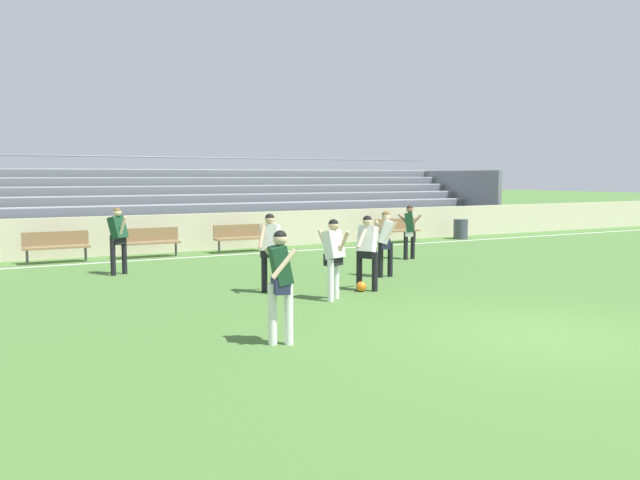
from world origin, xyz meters
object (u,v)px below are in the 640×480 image
player_white_wide_left (367,246)px  player_dark_trailing_run (118,235)px  bench_near_wall_gap (397,228)px  player_dark_challenging (410,227)px  trash_bin (461,229)px  bench_near_bin (56,244)px  bench_centre_sideline (241,235)px  player_white_overlapping (333,252)px  player_dark_wide_right (280,277)px  player_white_on_ball (270,246)px  player_white_pressing_high (386,238)px  soccer_ball (361,287)px  bench_far_left (150,240)px  bleacher_stand (235,202)px

player_white_wide_left → player_dark_trailing_run: (-4.30, 4.89, 0.04)m
bench_near_wall_gap → player_dark_challenging: (-2.43, -4.12, 0.41)m
trash_bin → player_dark_challenging: player_dark_challenging is taller
bench_near_bin → bench_centre_sideline: bearing=0.0°
player_white_overlapping → player_dark_wide_right: player_dark_wide_right is taller
bench_near_wall_gap → player_white_wide_left: bearing=-128.6°
trash_bin → player_white_wide_left: (-9.49, -8.04, 0.58)m
player_white_on_ball → player_dark_trailing_run: 4.79m
trash_bin → player_white_pressing_high: (-8.07, -6.65, 0.57)m
bench_near_wall_gap → player_dark_trailing_run: 11.16m
bench_centre_sideline → player_white_on_ball: size_ratio=1.06×
bench_centre_sideline → player_white_overlapping: (-1.37, -8.61, 0.42)m
bench_near_bin → player_dark_trailing_run: player_dark_trailing_run is taller
bench_near_wall_gap → soccer_ball: bench_near_wall_gap is taller
bench_far_left → player_dark_trailing_run: bearing=-116.1°
player_dark_wide_right → player_dark_trailing_run: size_ratio=1.00×
bench_near_bin → player_dark_trailing_run: bearing=-70.0°
bleacher_stand → bench_near_wall_gap: 6.78m
bench_near_wall_gap → trash_bin: bearing=0.4°
player_white_pressing_high → player_white_on_ball: bearing=-168.5°
trash_bin → player_white_overlapping: player_white_overlapping is taller
bleacher_stand → player_white_wide_left: bearing=-98.2°
player_white_on_ball → player_white_wide_left: bearing=-19.5°
bleacher_stand → player_white_pressing_high: (-0.45, -11.60, -0.48)m
bench_near_bin → player_white_overlapping: size_ratio=1.10×
player_dark_wide_right → trash_bin: bearing=40.8°
bleacher_stand → player_dark_wide_right: size_ratio=13.80×
trash_bin → player_white_on_ball: 13.63m
bleacher_stand → bench_centre_sideline: bleacher_stand is taller
bleacher_stand → soccer_ball: bearing=-98.9°
player_dark_wide_right → player_white_pressing_high: bearing=42.9°
bench_near_wall_gap → player_dark_wide_right: bearing=-131.5°
player_white_overlapping → player_dark_wide_right: bearing=-132.1°
bench_near_bin → player_white_pressing_high: player_white_pressing_high is taller
player_white_on_ball → soccer_ball: bearing=-22.5°
player_white_wide_left → bench_centre_sideline: bearing=88.6°
bench_centre_sideline → player_dark_challenging: size_ratio=1.11×
player_white_pressing_high → bench_far_left: bearing=122.3°
bleacher_stand → player_white_overlapping: (-3.04, -13.58, -0.48)m
bench_near_bin → soccer_ball: bench_near_bin is taller
bench_near_bin → player_white_pressing_high: bearing=-44.0°
player_white_pressing_high → player_dark_challenging: (2.55, 2.50, -0.01)m
bench_near_bin → player_white_on_ball: (3.46, -7.32, 0.47)m
player_white_pressing_high → player_dark_trailing_run: player_dark_trailing_run is taller
soccer_ball → bench_near_wall_gap: bearing=50.8°
bench_near_wall_gap → bench_near_bin: 11.84m
bench_centre_sideline → player_white_overlapping: player_white_overlapping is taller
player_dark_trailing_run → player_white_wide_left: bearing=-48.7°
bench_far_left → bench_near_bin: 2.67m
trash_bin → bench_far_left: bearing=-179.9°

